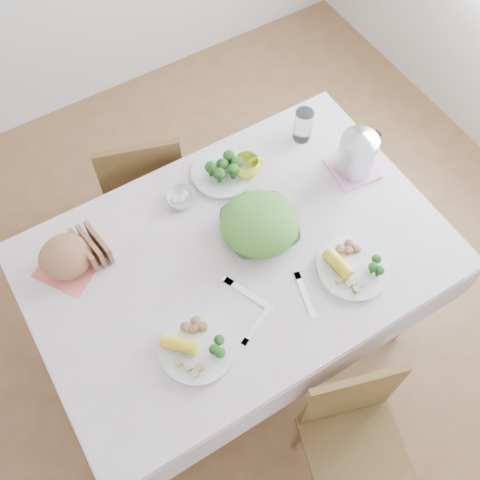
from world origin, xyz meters
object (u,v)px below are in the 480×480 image
chair_near (360,450)px  dinner_plate_left (197,348)px  dining_table (238,299)px  dinner_plate_right (353,268)px  electric_kettle (358,150)px  salad_bowl (259,228)px  chair_far (142,170)px  yellow_mug (247,167)px

chair_near → dinner_plate_left: chair_near is taller
dining_table → chair_near: chair_near is taller
chair_near → dinner_plate_right: bearing=77.7°
electric_kettle → chair_near: bearing=-128.2°
dining_table → salad_bowl: size_ratio=5.12×
dining_table → dinner_plate_right: (0.32, -0.27, 0.40)m
dining_table → dinner_plate_right: dinner_plate_right is taller
dinner_plate_left → dinner_plate_right: size_ratio=0.97×
dinner_plate_right → dinner_plate_left: bearing=177.3°
salad_bowl → electric_kettle: 0.49m
dining_table → electric_kettle: size_ratio=6.85×
dinner_plate_left → dining_table: bearing=38.1°
dining_table → dinner_plate_left: size_ratio=5.44×
chair_far → dinner_plate_left: (-0.24, -0.99, 0.31)m
dining_table → yellow_mug: yellow_mug is taller
salad_bowl → dinner_plate_right: 0.37m
electric_kettle → yellow_mug: bearing=145.6°
chair_near → yellow_mug: 1.13m
chair_near → salad_bowl: (0.07, 0.80, 0.33)m
chair_near → dinner_plate_left: (-0.34, 0.52, 0.31)m
dining_table → dinner_plate_right: size_ratio=5.30×
chair_far → yellow_mug: size_ratio=7.73×
dinner_plate_left → electric_kettle: size_ratio=1.26×
dining_table → dinner_plate_left: dinner_plate_left is taller
salad_bowl → electric_kettle: electric_kettle is taller
salad_bowl → dinner_plate_left: size_ratio=1.06×
dinner_plate_right → salad_bowl: bearing=123.9°
chair_near → salad_bowl: size_ratio=2.91×
dinner_plate_right → electric_kettle: size_ratio=1.29×
dining_table → salad_bowl: (0.11, 0.04, 0.42)m
chair_near → yellow_mug: bearing=97.4°
chair_near → chair_far: (-0.11, 1.52, 0.00)m
dinner_plate_right → electric_kettle: (0.27, 0.36, 0.11)m
dinner_plate_right → chair_far: bearing=110.6°
dinner_plate_left → electric_kettle: bearing=20.3°
chair_near → dinner_plate_left: 0.70m
chair_far → chair_near: bearing=111.9°
dinner_plate_right → yellow_mug: 0.57m
chair_near → salad_bowl: 0.87m
dining_table → chair_near: (0.04, -0.76, 0.09)m
dining_table → chair_far: chair_far is taller
chair_far → dinner_plate_right: size_ratio=3.12×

